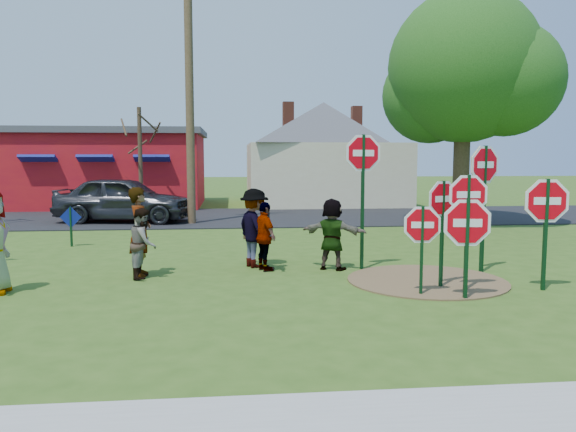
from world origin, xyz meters
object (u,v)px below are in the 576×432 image
at_px(person_b, 140,232).
at_px(suv, 124,199).
at_px(stop_sign_b, 363,167).
at_px(leafy_tree, 468,75).
at_px(stop_sign_d, 484,176).
at_px(stop_sign_a, 422,231).
at_px(utility_pole, 189,83).
at_px(stop_sign_c, 468,206).

bearing_deg(person_b, suv, 7.78).
bearing_deg(stop_sign_b, leafy_tree, 46.05).
distance_m(stop_sign_d, suv, 14.05).
bearing_deg(leafy_tree, stop_sign_a, -116.80).
relative_size(utility_pole, leafy_tree, 1.17).
height_order(stop_sign_b, leafy_tree, leafy_tree).
xyz_separation_m(stop_sign_c, stop_sign_d, (1.06, 1.63, 0.49)).
bearing_deg(leafy_tree, stop_sign_b, -126.46).
height_order(stop_sign_b, person_b, stop_sign_b).
xyz_separation_m(stop_sign_b, person_b, (-4.82, -0.20, -1.36)).
relative_size(stop_sign_b, utility_pole, 0.32).
relative_size(stop_sign_b, stop_sign_c, 1.36).
relative_size(stop_sign_b, suv, 0.61).
relative_size(person_b, utility_pole, 0.19).
relative_size(stop_sign_d, leafy_tree, 0.35).
relative_size(stop_sign_a, person_b, 0.93).
relative_size(person_b, leafy_tree, 0.22).
bearing_deg(stop_sign_c, stop_sign_b, 126.53).
bearing_deg(person_b, stop_sign_c, -112.25).
height_order(stop_sign_c, person_b, stop_sign_c).
distance_m(stop_sign_a, stop_sign_d, 2.91).
distance_m(stop_sign_c, suv, 14.61).
height_order(stop_sign_c, leafy_tree, leafy_tree).
xyz_separation_m(stop_sign_a, stop_sign_d, (2.01, 1.89, 0.92)).
bearing_deg(person_b, stop_sign_d, -97.50).
bearing_deg(person_b, leafy_tree, -57.91).
height_order(utility_pole, leafy_tree, utility_pole).
xyz_separation_m(stop_sign_a, suv, (-7.51, 12.16, -0.26)).
bearing_deg(stop_sign_b, utility_pole, 108.54).
relative_size(stop_sign_b, stop_sign_d, 1.08).
bearing_deg(suv, person_b, -158.25).
bearing_deg(utility_pole, person_b, -92.71).
bearing_deg(stop_sign_d, utility_pole, 102.09).
distance_m(stop_sign_b, person_b, 5.01).
height_order(stop_sign_b, stop_sign_d, stop_sign_b).
distance_m(utility_pole, leafy_tree, 10.06).
xyz_separation_m(person_b, suv, (-2.17, 9.89, -0.03)).
xyz_separation_m(stop_sign_d, leafy_tree, (3.04, 8.11, 3.32)).
bearing_deg(stop_sign_d, suv, 109.02).
relative_size(stop_sign_b, person_b, 1.68).
xyz_separation_m(stop_sign_b, stop_sign_c, (1.47, -2.20, -0.69)).
bearing_deg(leafy_tree, utility_pole, 171.78).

